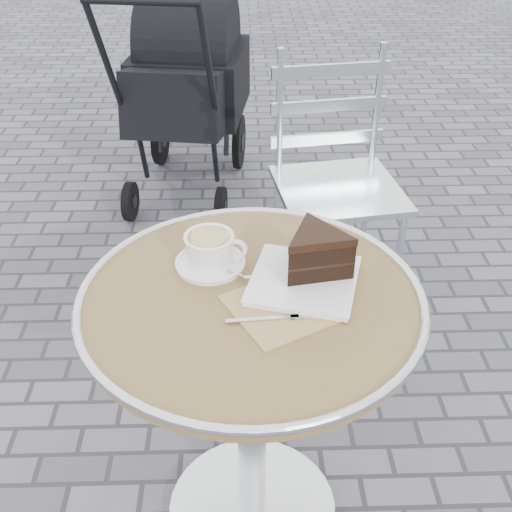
{
  "coord_description": "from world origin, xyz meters",
  "views": [
    {
      "loc": [
        -0.02,
        -1.04,
        1.54
      ],
      "look_at": [
        0.01,
        0.08,
        0.78
      ],
      "focal_mm": 45.0,
      "sensor_mm": 36.0,
      "label": 1
    }
  ],
  "objects_px": {
    "bistro_chair": "(333,153)",
    "cappuccino_set": "(211,253)",
    "cake_plate_set": "(313,259)",
    "baby_stroller": "(187,96)",
    "cafe_table": "(252,356)"
  },
  "relations": [
    {
      "from": "cake_plate_set",
      "to": "bistro_chair",
      "type": "bearing_deg",
      "value": 94.85
    },
    {
      "from": "cappuccino_set",
      "to": "baby_stroller",
      "type": "bearing_deg",
      "value": 98.18
    },
    {
      "from": "cafe_table",
      "to": "baby_stroller",
      "type": "bearing_deg",
      "value": 97.87
    },
    {
      "from": "cake_plate_set",
      "to": "baby_stroller",
      "type": "height_order",
      "value": "baby_stroller"
    },
    {
      "from": "cappuccino_set",
      "to": "bistro_chair",
      "type": "height_order",
      "value": "bistro_chair"
    },
    {
      "from": "cafe_table",
      "to": "cake_plate_set",
      "type": "height_order",
      "value": "cake_plate_set"
    },
    {
      "from": "cake_plate_set",
      "to": "baby_stroller",
      "type": "distance_m",
      "value": 1.9
    },
    {
      "from": "bistro_chair",
      "to": "cappuccino_set",
      "type": "bearing_deg",
      "value": -122.19
    },
    {
      "from": "cappuccino_set",
      "to": "cake_plate_set",
      "type": "bearing_deg",
      "value": -13.04
    },
    {
      "from": "cafe_table",
      "to": "bistro_chair",
      "type": "bearing_deg",
      "value": 73.08
    },
    {
      "from": "cake_plate_set",
      "to": "bistro_chair",
      "type": "height_order",
      "value": "bistro_chair"
    },
    {
      "from": "baby_stroller",
      "to": "bistro_chair",
      "type": "bearing_deg",
      "value": -48.38
    },
    {
      "from": "cake_plate_set",
      "to": "baby_stroller",
      "type": "bearing_deg",
      "value": 117.42
    },
    {
      "from": "cappuccino_set",
      "to": "cake_plate_set",
      "type": "height_order",
      "value": "cake_plate_set"
    },
    {
      "from": "cafe_table",
      "to": "cake_plate_set",
      "type": "xyz_separation_m",
      "value": [
        0.13,
        0.05,
        0.22
      ]
    }
  ]
}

